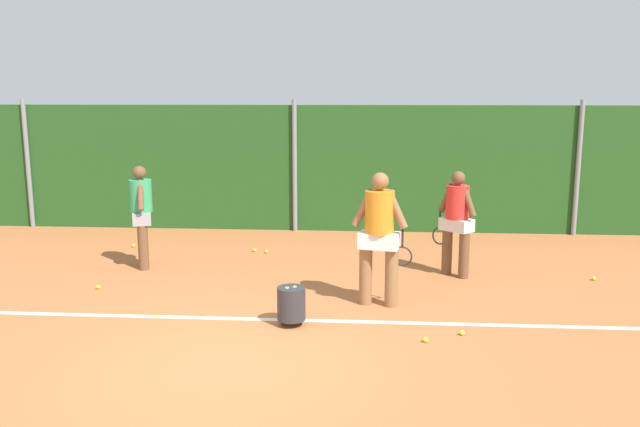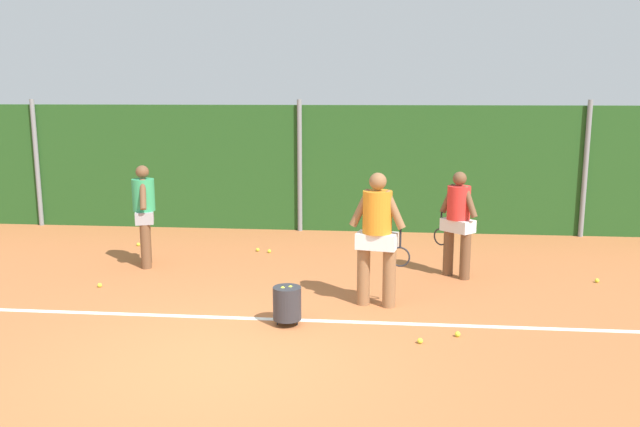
{
  "view_description": "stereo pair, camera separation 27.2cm",
  "coord_description": "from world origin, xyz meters",
  "px_view_note": "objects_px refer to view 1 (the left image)",
  "views": [
    {
      "loc": [
        1.49,
        -6.54,
        2.92
      ],
      "look_at": [
        0.8,
        3.18,
        1.08
      ],
      "focal_mm": 36.28,
      "sensor_mm": 36.0,
      "label": 1
    },
    {
      "loc": [
        1.76,
        -6.52,
        2.92
      ],
      "look_at": [
        0.8,
        3.18,
        1.08
      ],
      "focal_mm": 36.28,
      "sensor_mm": 36.0,
      "label": 2
    }
  ],
  "objects_px": {
    "tennis_ball_0": "(255,250)",
    "tennis_ball_2": "(426,340)",
    "player_midcourt": "(457,218)",
    "player_backcourt_far": "(141,211)",
    "ball_hopper": "(291,303)",
    "player_foreground_near": "(379,232)",
    "tennis_ball_5": "(98,287)",
    "tennis_ball_6": "(462,333)",
    "tennis_ball_1": "(594,278)",
    "tennis_ball_4": "(266,251)",
    "tennis_ball_8": "(134,246)"
  },
  "relations": [
    {
      "from": "player_backcourt_far",
      "to": "tennis_ball_4",
      "type": "bearing_deg",
      "value": -79.75
    },
    {
      "from": "tennis_ball_0",
      "to": "ball_hopper",
      "type": "bearing_deg",
      "value": -73.41
    },
    {
      "from": "player_midcourt",
      "to": "ball_hopper",
      "type": "bearing_deg",
      "value": 89.4
    },
    {
      "from": "player_backcourt_far",
      "to": "tennis_ball_4",
      "type": "distance_m",
      "value": 2.4
    },
    {
      "from": "tennis_ball_2",
      "to": "tennis_ball_6",
      "type": "relative_size",
      "value": 1.0
    },
    {
      "from": "tennis_ball_2",
      "to": "tennis_ball_8",
      "type": "relative_size",
      "value": 1.0
    },
    {
      "from": "player_midcourt",
      "to": "tennis_ball_8",
      "type": "relative_size",
      "value": 25.69
    },
    {
      "from": "player_midcourt",
      "to": "tennis_ball_2",
      "type": "xyz_separation_m",
      "value": [
        -0.71,
        -2.88,
        -0.92
      ]
    },
    {
      "from": "tennis_ball_5",
      "to": "tennis_ball_2",
      "type": "bearing_deg",
      "value": -20.53
    },
    {
      "from": "tennis_ball_4",
      "to": "tennis_ball_6",
      "type": "height_order",
      "value": "same"
    },
    {
      "from": "player_midcourt",
      "to": "ball_hopper",
      "type": "relative_size",
      "value": 3.3
    },
    {
      "from": "player_foreground_near",
      "to": "ball_hopper",
      "type": "bearing_deg",
      "value": -130.13
    },
    {
      "from": "ball_hopper",
      "to": "tennis_ball_2",
      "type": "xyz_separation_m",
      "value": [
        1.65,
        -0.46,
        -0.26
      ]
    },
    {
      "from": "tennis_ball_4",
      "to": "tennis_ball_8",
      "type": "relative_size",
      "value": 1.0
    },
    {
      "from": "player_midcourt",
      "to": "tennis_ball_6",
      "type": "bearing_deg",
      "value": 128.2
    },
    {
      "from": "player_foreground_near",
      "to": "tennis_ball_4",
      "type": "relative_size",
      "value": 28.11
    },
    {
      "from": "player_backcourt_far",
      "to": "ball_hopper",
      "type": "relative_size",
      "value": 3.35
    },
    {
      "from": "player_foreground_near",
      "to": "player_backcourt_far",
      "type": "distance_m",
      "value": 4.28
    },
    {
      "from": "player_midcourt",
      "to": "tennis_ball_0",
      "type": "relative_size",
      "value": 25.69
    },
    {
      "from": "tennis_ball_1",
      "to": "tennis_ball_8",
      "type": "xyz_separation_m",
      "value": [
        -8.0,
        1.64,
        0.0
      ]
    },
    {
      "from": "tennis_ball_0",
      "to": "player_foreground_near",
      "type": "bearing_deg",
      "value": -52.2
    },
    {
      "from": "tennis_ball_6",
      "to": "tennis_ball_1",
      "type": "bearing_deg",
      "value": 46.22
    },
    {
      "from": "player_foreground_near",
      "to": "tennis_ball_8",
      "type": "height_order",
      "value": "player_foreground_near"
    },
    {
      "from": "player_foreground_near",
      "to": "tennis_ball_1",
      "type": "height_order",
      "value": "player_foreground_near"
    },
    {
      "from": "tennis_ball_0",
      "to": "tennis_ball_2",
      "type": "bearing_deg",
      "value": -56.71
    },
    {
      "from": "tennis_ball_2",
      "to": "tennis_ball_8",
      "type": "distance_m",
      "value": 6.76
    },
    {
      "from": "tennis_ball_0",
      "to": "tennis_ball_1",
      "type": "distance_m",
      "value": 5.82
    },
    {
      "from": "tennis_ball_6",
      "to": "tennis_ball_2",
      "type": "bearing_deg",
      "value": -150.81
    },
    {
      "from": "ball_hopper",
      "to": "tennis_ball_6",
      "type": "height_order",
      "value": "ball_hopper"
    },
    {
      "from": "player_midcourt",
      "to": "player_backcourt_far",
      "type": "bearing_deg",
      "value": 41.85
    },
    {
      "from": "tennis_ball_0",
      "to": "tennis_ball_1",
      "type": "height_order",
      "value": "same"
    },
    {
      "from": "tennis_ball_8",
      "to": "ball_hopper",
      "type": "bearing_deg",
      "value": -48.54
    },
    {
      "from": "ball_hopper",
      "to": "player_foreground_near",
      "type": "bearing_deg",
      "value": 38.32
    },
    {
      "from": "tennis_ball_1",
      "to": "tennis_ball_4",
      "type": "xyz_separation_m",
      "value": [
        -5.4,
        1.36,
        0.0
      ]
    },
    {
      "from": "tennis_ball_1",
      "to": "tennis_ball_6",
      "type": "bearing_deg",
      "value": -133.78
    },
    {
      "from": "player_midcourt",
      "to": "tennis_ball_5",
      "type": "xyz_separation_m",
      "value": [
        -5.44,
        -1.11,
        -0.92
      ]
    },
    {
      "from": "player_midcourt",
      "to": "tennis_ball_6",
      "type": "xyz_separation_m",
      "value": [
        -0.25,
        -2.62,
        -0.92
      ]
    },
    {
      "from": "tennis_ball_4",
      "to": "tennis_ball_8",
      "type": "bearing_deg",
      "value": 173.95
    },
    {
      "from": "tennis_ball_0",
      "to": "tennis_ball_6",
      "type": "relative_size",
      "value": 1.0
    },
    {
      "from": "player_foreground_near",
      "to": "tennis_ball_8",
      "type": "xyz_separation_m",
      "value": [
        -4.6,
        3.07,
        -1.01
      ]
    },
    {
      "from": "player_backcourt_far",
      "to": "tennis_ball_5",
      "type": "xyz_separation_m",
      "value": [
        -0.27,
        -1.28,
        -0.93
      ]
    },
    {
      "from": "player_backcourt_far",
      "to": "tennis_ball_1",
      "type": "xyz_separation_m",
      "value": [
        7.33,
        -0.28,
        -0.93
      ]
    },
    {
      "from": "player_midcourt",
      "to": "player_backcourt_far",
      "type": "xyz_separation_m",
      "value": [
        -5.17,
        0.16,
        0.02
      ]
    },
    {
      "from": "tennis_ball_0",
      "to": "tennis_ball_8",
      "type": "xyz_separation_m",
      "value": [
        -2.37,
        0.19,
        0.0
      ]
    },
    {
      "from": "player_foreground_near",
      "to": "ball_hopper",
      "type": "distance_m",
      "value": 1.6
    },
    {
      "from": "tennis_ball_1",
      "to": "tennis_ball_0",
      "type": "bearing_deg",
      "value": 165.58
    },
    {
      "from": "tennis_ball_2",
      "to": "tennis_ball_8",
      "type": "height_order",
      "value": "same"
    },
    {
      "from": "tennis_ball_0",
      "to": "tennis_ball_2",
      "type": "height_order",
      "value": "same"
    },
    {
      "from": "tennis_ball_2",
      "to": "player_backcourt_far",
      "type": "bearing_deg",
      "value": 145.65
    },
    {
      "from": "player_foreground_near",
      "to": "tennis_ball_4",
      "type": "bearing_deg",
      "value": 137.17
    }
  ]
}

